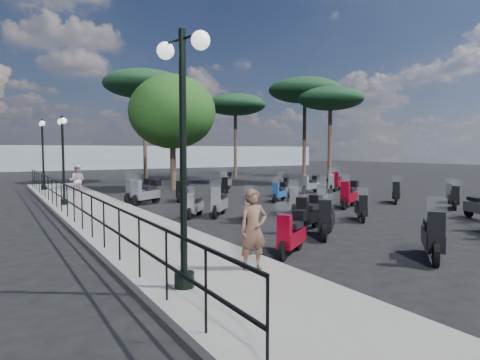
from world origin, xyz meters
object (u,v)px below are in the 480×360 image
scooter_26 (330,184)px  pine_2 (144,84)px  scooter_9 (225,188)px  scooter_23 (455,198)px  scooter_4 (139,191)px  pine_3 (330,99)px  broadleaf_tree (172,112)px  scooter_1 (309,214)px  scooter_5 (146,193)px  pine_0 (235,105)px  scooter_14 (322,199)px  lamp_post_2 (43,150)px  pine_1 (305,91)px  lamp_post_1 (63,154)px  scooter_27 (337,182)px  scooter_20 (282,187)px  scooter_10 (182,191)px  scooter_24 (452,194)px  scooter_18 (480,207)px  scooter_21 (311,185)px  scooter_19 (349,195)px  scooter_7 (327,220)px  scooter_0 (292,234)px  scooter_6 (433,237)px  scooter_16 (226,181)px  scooter_15 (280,192)px  scooter_8 (249,208)px  scooter_2 (219,203)px  scooter_13 (292,202)px  scooter_12 (361,209)px  scooter_3 (194,206)px  woman (253,229)px

scooter_26 → pine_2: (-6.89, 12.66, 6.84)m
scooter_9 → scooter_23: size_ratio=1.15×
scooter_4 → pine_3: 16.55m
broadleaf_tree → scooter_1: bearing=-95.6°
scooter_5 → pine_0: pine_0 is taller
scooter_9 → scooter_14: (1.00, -6.35, 0.02)m
lamp_post_2 → pine_1: 18.52m
scooter_1 → pine_1: 20.81m
lamp_post_1 → scooter_27: 15.36m
scooter_20 → scooter_23: (3.23, -7.63, -0.04)m
scooter_10 → scooter_27: size_ratio=0.86×
scooter_27 → pine_0: pine_0 is taller
lamp_post_2 → scooter_24: size_ratio=2.84×
scooter_18 → scooter_21: scooter_18 is taller
scooter_9 → scooter_19: scooter_19 is taller
scooter_7 → pine_1: pine_1 is taller
scooter_0 → scooter_24: scooter_0 is taller
scooter_6 → pine_0: bearing=-61.8°
scooter_10 → scooter_26: (9.10, -0.25, -0.02)m
scooter_21 → pine_0: size_ratio=0.22×
scooter_5 → scooter_16: scooter_5 is taller
lamp_post_2 → scooter_15: bearing=-46.7°
scooter_6 → scooter_18: scooter_6 is taller
scooter_27 → pine_2: (-7.81, 12.31, 6.79)m
lamp_post_1 → scooter_1: lamp_post_1 is taller
scooter_14 → scooter_0: bearing=89.4°
scooter_19 → scooter_6: bearing=116.9°
scooter_8 → scooter_27: (10.29, 6.60, 0.07)m
scooter_0 → scooter_23: size_ratio=1.04×
scooter_2 → scooter_10: scooter_2 is taller
lamp_post_2 → scooter_1: bearing=-69.0°
scooter_13 → scooter_20: 6.36m
scooter_19 → pine_2: bearing=-21.4°
scooter_24 → pine_3: (2.69, 11.26, 5.66)m
scooter_12 → scooter_9: bearing=-47.3°
scooter_4 → scooter_12: (5.02, -9.00, -0.12)m
scooter_6 → scooter_21: size_ratio=0.93×
scooter_23 → scooter_5: bearing=18.3°
lamp_post_2 → scooter_0: bearing=-77.4°
scooter_1 → scooter_3: size_ratio=1.32×
scooter_5 → broadleaf_tree: broadleaf_tree is taller
pine_0 → scooter_1: bearing=-114.6°
woman → scooter_15: size_ratio=1.17×
scooter_27 → broadleaf_tree: bearing=20.7°
scooter_13 → scooter_21: size_ratio=0.93×
scooter_7 → pine_1: 21.73m
lamp_post_1 → pine_3: pine_3 is taller
scooter_4 → scooter_8: 7.26m
scooter_12 → pine_2: (-0.89, 20.84, 6.90)m
scooter_4 → pine_0: pine_0 is taller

